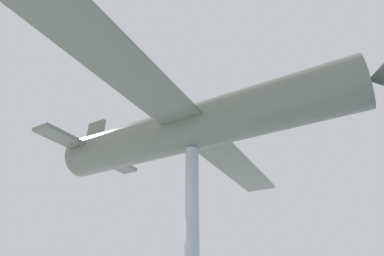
{
  "coord_description": "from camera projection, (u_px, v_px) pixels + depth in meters",
  "views": [
    {
      "loc": [
        10.4,
        4.3,
        1.53
      ],
      "look_at": [
        0.0,
        0.0,
        7.78
      ],
      "focal_mm": 28.0,
      "sensor_mm": 36.0,
      "label": 1
    }
  ],
  "objects": [
    {
      "name": "support_pylon_central",
      "position": [
        192.0,
        234.0,
        10.75
      ],
      "size": [
        0.53,
        0.53,
        6.8
      ],
      "color": "#B7B7BC",
      "rests_on": "ground_plane"
    },
    {
      "name": "suspended_airplane",
      "position": [
        197.0,
        127.0,
        12.78
      ],
      "size": [
        19.51,
        15.0,
        2.95
      ],
      "rotation": [
        0.0,
        0.0,
        -0.11
      ],
      "color": "slate",
      "rests_on": "support_pylon_central"
    }
  ]
}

